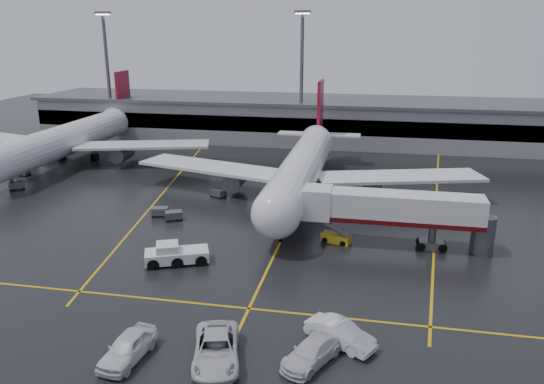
# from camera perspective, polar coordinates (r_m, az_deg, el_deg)

# --- Properties ---
(ground) EXTENTS (220.00, 220.00, 0.00)m
(ground) POSITION_cam_1_polar(r_m,az_deg,el_deg) (65.13, 2.07, -2.95)
(ground) COLOR black
(ground) RESTS_ON ground
(apron_line_centre) EXTENTS (0.25, 90.00, 0.02)m
(apron_line_centre) POSITION_cam_1_polar(r_m,az_deg,el_deg) (65.12, 2.07, -2.94)
(apron_line_centre) COLOR gold
(apron_line_centre) RESTS_ON ground
(apron_line_stop) EXTENTS (60.00, 0.25, 0.02)m
(apron_line_stop) POSITION_cam_1_polar(r_m,az_deg,el_deg) (45.48, -2.50, -12.37)
(apron_line_stop) COLOR gold
(apron_line_stop) RESTS_ON ground
(apron_line_left) EXTENTS (9.99, 69.35, 0.02)m
(apron_line_left) POSITION_cam_1_polar(r_m,az_deg,el_deg) (79.58, -11.10, 0.52)
(apron_line_left) COLOR gold
(apron_line_left) RESTS_ON ground
(apron_line_right) EXTENTS (7.57, 69.64, 0.02)m
(apron_line_right) POSITION_cam_1_polar(r_m,az_deg,el_deg) (74.34, 17.18, -1.14)
(apron_line_right) COLOR gold
(apron_line_right) RESTS_ON ground
(terminal) EXTENTS (122.00, 19.00, 8.60)m
(terminal) POSITION_cam_1_polar(r_m,az_deg,el_deg) (110.23, 6.14, 7.67)
(terminal) COLOR gray
(terminal) RESTS_ON ground
(light_mast_left) EXTENTS (3.00, 1.20, 25.45)m
(light_mast_left) POSITION_cam_1_polar(r_m,az_deg,el_deg) (116.30, -17.22, 12.56)
(light_mast_left) COLOR #595B60
(light_mast_left) RESTS_ON ground
(light_mast_mid) EXTENTS (3.00, 1.20, 25.45)m
(light_mast_mid) POSITION_cam_1_polar(r_m,az_deg,el_deg) (103.71, 3.19, 12.80)
(light_mast_mid) COLOR #595B60
(light_mast_mid) RESTS_ON ground
(main_airliner) EXTENTS (48.80, 45.60, 14.10)m
(main_airliner) POSITION_cam_1_polar(r_m,az_deg,el_deg) (73.04, 3.33, 2.73)
(main_airliner) COLOR silver
(main_airliner) RESTS_ON ground
(second_airliner) EXTENTS (48.80, 45.60, 14.10)m
(second_airliner) POSITION_cam_1_polar(r_m,az_deg,el_deg) (98.65, -20.64, 5.47)
(second_airliner) COLOR silver
(second_airliner) RESTS_ON ground
(jet_bridge) EXTENTS (19.90, 3.40, 6.05)m
(jet_bridge) POSITION_cam_1_polar(r_m,az_deg,el_deg) (57.49, 12.90, -2.02)
(jet_bridge) COLOR silver
(jet_bridge) RESTS_ON ground
(pushback_tractor) EXTENTS (6.69, 4.65, 2.22)m
(pushback_tractor) POSITION_cam_1_polar(r_m,az_deg,el_deg) (53.96, -10.34, -6.64)
(pushback_tractor) COLOR silver
(pushback_tractor) RESTS_ON ground
(belt_loader) EXTENTS (3.40, 2.27, 1.99)m
(belt_loader) POSITION_cam_1_polar(r_m,az_deg,el_deg) (58.62, 6.88, -4.91)
(belt_loader) COLOR gold
(belt_loader) RESTS_ON ground
(service_van_a) EXTENTS (4.79, 7.40, 1.89)m
(service_van_a) POSITION_cam_1_polar(r_m,az_deg,el_deg) (38.95, -5.98, -16.41)
(service_van_a) COLOR silver
(service_van_a) RESTS_ON ground
(service_van_b) EXTENTS (4.54, 5.95, 1.61)m
(service_van_b) POSITION_cam_1_polar(r_m,az_deg,el_deg) (38.83, 4.30, -16.73)
(service_van_b) COLOR silver
(service_van_b) RESTS_ON ground
(service_van_c) EXTENTS (5.65, 4.37, 1.79)m
(service_van_c) POSITION_cam_1_polar(r_m,az_deg,el_deg) (40.85, 7.31, -14.79)
(service_van_c) COLOR silver
(service_van_c) RESTS_ON ground
(service_van_d) EXTENTS (2.78, 5.69, 1.87)m
(service_van_d) POSITION_cam_1_polar(r_m,az_deg,el_deg) (40.26, -15.20, -15.77)
(service_van_d) COLOR white
(service_van_d) RESTS_ON ground
(baggage_cart_a) EXTENTS (2.37, 2.07, 1.12)m
(baggage_cart_a) POSITION_cam_1_polar(r_m,az_deg,el_deg) (65.80, -10.48, -2.45)
(baggage_cart_a) COLOR #595B60
(baggage_cart_a) RESTS_ON ground
(baggage_cart_b) EXTENTS (2.25, 1.74, 1.12)m
(baggage_cart_b) POSITION_cam_1_polar(r_m,az_deg,el_deg) (67.50, -11.90, -2.03)
(baggage_cart_b) COLOR #595B60
(baggage_cart_b) RESTS_ON ground
(baggage_cart_c) EXTENTS (2.37, 2.05, 1.12)m
(baggage_cart_c) POSITION_cam_1_polar(r_m,az_deg,el_deg) (73.82, -5.79, -0.06)
(baggage_cart_c) COLOR #595B60
(baggage_cart_c) RESTS_ON ground
(baggage_cart_d) EXTENTS (2.02, 1.33, 1.12)m
(baggage_cart_d) POSITION_cam_1_polar(r_m,az_deg,el_deg) (92.90, -25.15, 1.98)
(baggage_cart_d) COLOR #595B60
(baggage_cart_d) RESTS_ON ground
(baggage_cart_e) EXTENTS (2.36, 2.31, 1.12)m
(baggage_cart_e) POSITION_cam_1_polar(r_m,az_deg,el_deg) (85.37, -25.68, 0.67)
(baggage_cart_e) COLOR #595B60
(baggage_cart_e) RESTS_ON ground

